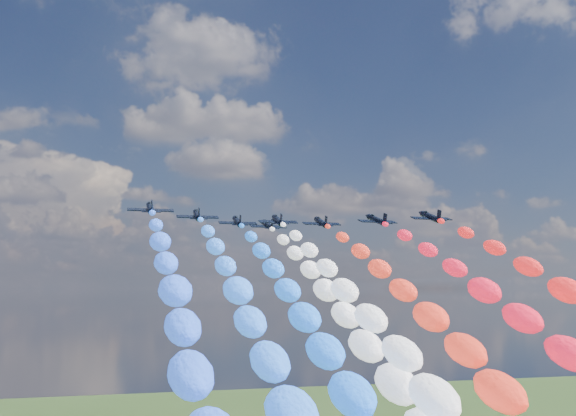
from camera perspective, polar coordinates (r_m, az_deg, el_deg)
name	(u,v)px	position (r m, az deg, el deg)	size (l,w,h in m)	color
jet_0	(150,208)	(128.94, -11.35, -0.01)	(8.34, 11.18, 2.46)	black
jet_1	(197,215)	(139.63, -7.54, -0.59)	(8.34, 11.18, 2.46)	black
trail_1	(281,415)	(75.57, -0.59, -16.81)	(6.46, 128.66, 59.78)	#2A72FF
jet_2	(237,221)	(151.83, -4.22, -1.12)	(8.34, 11.18, 2.46)	black
trail_2	(340,396)	(88.68, 4.30, -15.29)	(6.46, 128.66, 59.78)	#1D6CFF
jet_3	(278,220)	(148.81, -0.87, -1.02)	(8.34, 11.18, 2.46)	black
trail_3	(415,399)	(87.20, 10.51, -15.34)	(6.46, 128.66, 59.78)	white
jet_4	(267,225)	(160.02, -1.72, -1.42)	(8.34, 11.18, 2.46)	black
trail_4	(381,386)	(97.77, 7.77, -14.44)	(6.46, 128.66, 59.78)	white
jet_5	(321,222)	(153.34, 2.76, -1.18)	(8.34, 11.18, 2.46)	black
trail_5	(484,394)	(93.57, 16.00, -14.60)	(6.46, 128.66, 59.78)	red
jet_6	(377,220)	(149.28, 7.37, -0.99)	(8.34, 11.18, 2.46)	black
jet_7	(430,217)	(144.55, 11.73, -0.72)	(8.34, 11.18, 2.46)	black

